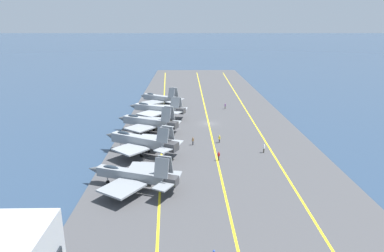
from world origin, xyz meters
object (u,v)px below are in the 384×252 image
Objects in this scene: parked_jet_third at (148,122)px; crew_yellow_vest at (219,139)px; parked_jet_nearest at (134,175)px; crew_purple_vest at (225,106)px; parked_jet_fifth at (160,98)px; crew_red_vest at (219,156)px; parked_jet_fourth at (157,109)px; crew_brown_vest at (193,141)px; parked_jet_second at (141,141)px; crew_white_vest at (264,148)px.

parked_jet_third reaches higher than crew_yellow_vest.
crew_purple_vest is (52.73, -20.43, -1.24)m from parked_jet_nearest.
crew_yellow_vest is (-31.20, 4.73, -0.03)m from crew_purple_vest.
crew_red_vest is (-46.03, -14.52, -1.45)m from parked_jet_fifth.
parked_jet_fourth reaches higher than crew_red_vest.
parked_jet_fifth is 20.93m from crew_purple_vest.
parked_jet_fifth is at bearing 77.28° from crew_purple_vest.
crew_purple_vest is 31.56m from crew_yellow_vest.
parked_jet_fifth reaches higher than crew_brown_vest.
parked_jet_fourth is 34.61m from crew_red_vest.
crew_brown_vest is at bearing -165.31° from parked_jet_fifth.
parked_jet_fourth is (27.84, -1.12, -0.14)m from parked_jet_second.
parked_jet_third reaches higher than parked_jet_fifth.
parked_jet_third is 8.99× the size of crew_white_vest.
parked_jet_second is 15.88m from crew_red_vest.
parked_jet_nearest is 8.90× the size of crew_red_vest.
parked_jet_third is 9.20× the size of crew_red_vest.
parked_jet_second is at bearing 76.58° from crew_red_vest.
parked_jet_nearest is at bearing 158.82° from crew_purple_vest.
parked_jet_nearest is at bearing 127.76° from crew_red_vest.
parked_jet_third is 0.95× the size of parked_jet_fourth.
parked_jet_fourth is at bearing -5.62° from parked_jet_third.
parked_jet_third reaches higher than crew_red_vest.
crew_yellow_vest is at bearing -116.33° from parked_jet_third.
parked_jet_third is at bearing 1.77° from parked_jet_nearest.
crew_brown_vest is (-22.66, -9.45, -1.68)m from parked_jet_fourth.
parked_jet_fifth reaches higher than crew_white_vest.
parked_jet_fifth is at bearing 29.80° from crew_white_vest.
crew_purple_vest is at bearing 5.69° from crew_white_vest.
crew_white_vest reaches higher than crew_red_vest.
parked_jet_third is (29.76, 0.92, 0.35)m from parked_jet_nearest.
crew_yellow_vest is 10.30m from crew_red_vest.
parked_jet_fourth is 14.53m from parked_jet_fifth.
parked_jet_third is 9.21× the size of crew_purple_vest.
parked_jet_second is at bearing -179.36° from parked_jet_third.
parked_jet_second is 27.86m from parked_jet_fourth.
crew_yellow_vest is at bearing -144.20° from parked_jet_fourth.
parked_jet_third is at bearing 137.10° from crew_purple_vest.
parked_jet_second is at bearing 116.11° from crew_brown_vest.
parked_jet_fourth is at bearing -178.82° from parked_jet_fifth.
crew_red_vest reaches higher than crew_yellow_vest.
parked_jet_second is 1.03× the size of parked_jet_third.
parked_jet_second is 17.82m from crew_yellow_vest.
parked_jet_nearest is at bearing -178.23° from parked_jet_third.
parked_jet_fifth is 38.48m from crew_brown_vest.
parked_jet_third is 9.33× the size of crew_brown_vest.
parked_jet_fifth is at bearing 23.60° from crew_yellow_vest.
parked_jet_nearest is 8.91× the size of crew_purple_vest.
crew_purple_vest is at bearing -21.18° from parked_jet_nearest.
parked_jet_third reaches higher than crew_purple_vest.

